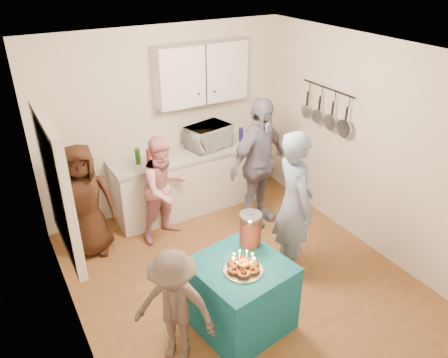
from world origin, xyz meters
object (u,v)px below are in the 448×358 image
woman_back_right (258,164)px  woman_back_left (85,201)px  child_near_left (174,308)px  man_birthday (294,205)px  punch_jar (250,230)px  microwave (208,137)px  woman_back_center (165,189)px  counter (190,182)px  party_table (240,295)px

woman_back_right → woman_back_left: bearing=150.4°
woman_back_right → child_near_left: (-1.94, -1.57, -0.30)m
woman_back_left → man_birthday: bearing=-21.0°
punch_jar → woman_back_left: bearing=125.6°
microwave → woman_back_center: size_ratio=0.42×
punch_jar → woman_back_right: 1.60m
counter → microwave: microwave is taller
woman_back_center → woman_back_right: size_ratio=0.79×
counter → child_near_left: size_ratio=1.84×
woman_back_left → woman_back_center: (0.98, -0.16, -0.02)m
man_birthday → woman_back_center: bearing=48.1°
punch_jar → woman_back_left: (-1.25, 1.74, -0.20)m
counter → man_birthday: bearing=-77.1°
counter → woman_back_left: 1.62m
punch_jar → woman_back_center: size_ratio=0.24×
party_table → woman_back_left: bearing=116.6°
party_table → microwave: bearing=69.2°
party_table → punch_jar: bearing=42.9°
party_table → woman_back_right: (1.21, 1.52, 0.52)m
punch_jar → woman_back_left: 2.16m
party_table → woman_back_left: size_ratio=0.58×
counter → woman_back_left: size_ratio=1.50×
counter → man_birthday: man_birthday is taller
party_table → man_birthday: (0.99, 0.47, 0.51)m
woman_back_center → microwave: bearing=14.6°
counter → woman_back_center: (-0.58, -0.49, 0.29)m
punch_jar → man_birthday: man_birthday is taller
woman_back_center → woman_back_right: 1.28m
woman_back_center → woman_back_right: woman_back_right is taller
woman_back_left → woman_back_right: size_ratio=0.81×
punch_jar → counter: bearing=81.6°
counter → party_table: counter is taller
man_birthday → microwave: bearing=14.8°
microwave → woman_back_left: bearing=176.8°
woman_back_center → woman_back_left: bearing=156.7°
woman_back_center → counter: bearing=26.1°
woman_back_center → child_near_left: (-0.71, -1.87, -0.12)m
woman_back_left → punch_jar: bearing=-38.0°
microwave → woman_back_center: 1.08m
microwave → child_near_left: size_ratio=0.50×
man_birthday → child_near_left: size_ratio=1.48×
party_table → child_near_left: 0.76m
party_table → woman_back_center: woman_back_center is taller
child_near_left → punch_jar: bearing=59.6°
punch_jar → woman_back_center: 1.62m
counter → child_near_left: child_near_left is taller
woman_back_left → child_near_left: 2.05m
microwave → punch_jar: size_ratio=1.75×
woman_back_right → child_near_left: size_ratio=1.50×
punch_jar → man_birthday: size_ratio=0.19×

